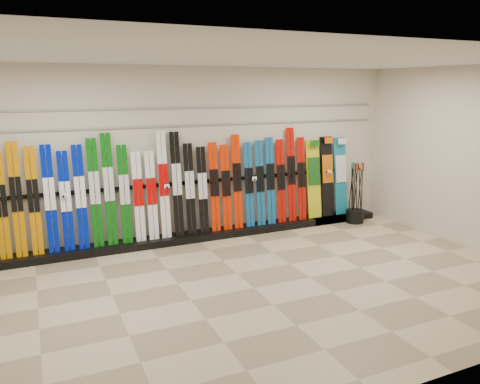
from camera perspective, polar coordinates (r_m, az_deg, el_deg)
name	(u,v)px	position (r m, az deg, el deg)	size (l,w,h in m)	color
floor	(254,288)	(6.43, 1.68, -11.62)	(8.00, 8.00, 0.00)	gray
back_wall	(192,154)	(8.26, -5.89, 4.63)	(8.00, 8.00, 0.00)	beige
right_wall	(476,159)	(8.50, 26.82, 3.57)	(5.00, 5.00, 0.00)	beige
ceiling	(255,57)	(5.87, 1.88, 16.13)	(8.00, 8.00, 0.00)	silver
ski_rack_base	(209,234)	(8.45, -3.74, -5.17)	(8.00, 0.40, 0.12)	black
skis	(170,189)	(8.05, -8.55, 0.31)	(5.37, 0.21, 1.81)	#D17E00
snowboards	(327,177)	(9.47, 10.54, 1.78)	(0.93, 0.24, 1.57)	gold
pole_bin	(355,216)	(9.63, 13.82, -2.88)	(0.36, 0.36, 0.25)	black
ski_poles	(356,192)	(9.54, 13.94, -0.03)	(0.29, 0.28, 1.18)	black
slatwall_rail_0	(192,125)	(8.19, -5.92, 8.08)	(7.60, 0.02, 0.03)	gray
slatwall_rail_1	(191,108)	(8.17, -5.97, 10.18)	(7.60, 0.02, 0.03)	gray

